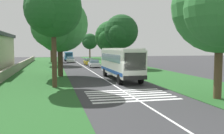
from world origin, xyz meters
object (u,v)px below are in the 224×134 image
object	(u,v)px
coach_bus	(120,62)
roadside_tree_right_2	(110,37)
trailing_minibus_0	(68,55)
roadside_tree_right_3	(218,8)
roadside_tree_left_2	(52,11)
roadside_tree_right_0	(89,42)
trailing_car_1	(89,62)
roadside_tree_left_3	(59,26)
trailing_car_0	(94,64)
roadside_tree_left_0	(55,38)
utility_pole	(58,47)
trailing_car_2	(70,60)
roadside_tree_left_1	(51,40)
roadside_tree_right_1	(120,32)

from	to	relation	value
coach_bus	roadside_tree_right_2	bearing A→B (deg)	-10.08
trailing_minibus_0	roadside_tree_right_3	distance (m)	55.88
roadside_tree_left_2	roadside_tree_right_0	bearing A→B (deg)	-11.46
trailing_car_1	roadside_tree_right_2	xyz separation A→B (m)	(-1.19, -4.57, 5.30)
roadside_tree_left_3	trailing_car_0	bearing A→B (deg)	-25.76
trailing_car_1	roadside_tree_right_0	size ratio (longest dim) A/B	0.51
roadside_tree_left_0	utility_pole	bearing A→B (deg)	-179.20
trailing_car_2	roadside_tree_right_2	bearing A→B (deg)	-143.45
roadside_tree_left_1	roadside_tree_right_0	bearing A→B (deg)	-36.59
trailing_car_2	roadside_tree_left_1	bearing A→B (deg)	60.55
roadside_tree_left_1	trailing_minibus_0	bearing A→B (deg)	-44.85
roadside_tree_left_3	roadside_tree_left_2	bearing A→B (deg)	174.97
roadside_tree_left_3	roadside_tree_right_1	size ratio (longest dim) A/B	1.05
trailing_car_2	utility_pole	xyz separation A→B (m)	(-29.95, 3.56, 3.19)
trailing_car_0	roadside_tree_right_1	xyz separation A→B (m)	(-2.56, -4.59, 5.93)
trailing_minibus_0	trailing_car_1	bearing A→B (deg)	-168.57
trailing_car_2	roadside_tree_left_1	xyz separation A→B (m)	(2.70, 4.78, 5.15)
roadside_tree_left_1	trailing_car_2	bearing A→B (deg)	-119.45
roadside_tree_left_2	roadside_tree_right_1	xyz separation A→B (m)	(20.42, -12.21, -0.69)
trailing_car_1	roadside_tree_right_3	bearing A→B (deg)	-173.95
trailing_car_1	roadside_tree_right_2	bearing A→B (deg)	-104.57
trailing_car_1	roadside_tree_left_1	distance (m)	15.47
coach_bus	roadside_tree_left_0	world-z (taller)	roadside_tree_left_0
trailing_minibus_0	roadside_tree_right_2	xyz separation A→B (m)	(-18.04, -7.97, 4.42)
roadside_tree_right_1	utility_pole	distance (m)	16.19
roadside_tree_left_3	utility_pole	bearing A→B (deg)	6.45
trailing_car_0	trailing_minibus_0	bearing A→B (deg)	8.25
trailing_car_2	trailing_minibus_0	size ratio (longest dim) A/B	0.72
trailing_car_2	roadside_tree_left_2	bearing A→B (deg)	173.81
coach_bus	trailing_car_1	xyz separation A→B (m)	(25.72, 0.20, -1.48)
roadside_tree_left_1	roadside_tree_right_1	world-z (taller)	roadside_tree_right_1
roadside_tree_left_1	roadside_tree_left_2	distance (m)	42.05
trailing_car_1	trailing_minibus_0	size ratio (longest dim) A/B	0.72
trailing_minibus_0	roadside_tree_right_2	distance (m)	20.21
trailing_car_1	trailing_minibus_0	xyz separation A→B (m)	(16.85, 3.41, 0.88)
roadside_tree_left_3	roadside_tree_right_2	distance (m)	22.93
roadside_tree_right_3	trailing_minibus_0	bearing A→B (deg)	7.71
coach_bus	trailing_minibus_0	distance (m)	42.73
roadside_tree_right_2	utility_pole	size ratio (longest dim) A/B	1.30
trailing_car_2	roadside_tree_left_2	size ratio (longest dim) A/B	0.43
trailing_car_1	roadside_tree_left_1	world-z (taller)	roadside_tree_left_1
trailing_car_2	roadside_tree_left_3	distance (m)	31.29
trailing_car_0	trailing_minibus_0	xyz separation A→B (m)	(23.75, 3.45, 0.88)
trailing_minibus_0	utility_pole	world-z (taller)	utility_pole
trailing_car_0	roadside_tree_right_1	distance (m)	7.92
roadside_tree_left_1	utility_pole	distance (m)	32.73
trailing_car_2	roadside_tree_left_0	bearing A→B (deg)	158.71
coach_bus	roadside_tree_left_1	xyz separation A→B (m)	(37.87, 8.30, 3.67)
coach_bus	roadside_tree_right_1	bearing A→B (deg)	-15.23
roadside_tree_left_1	roadside_tree_left_3	world-z (taller)	roadside_tree_left_3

